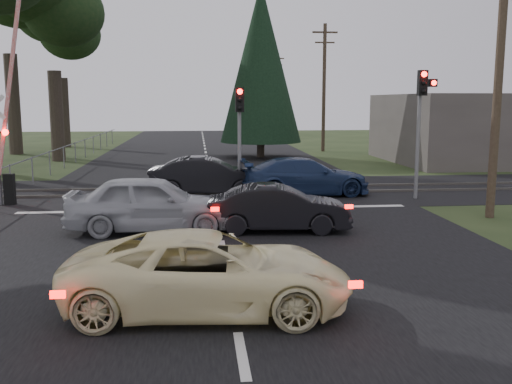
{
  "coord_description": "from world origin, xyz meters",
  "views": [
    {
      "loc": [
        -0.59,
        -10.67,
        3.6
      ],
      "look_at": [
        0.89,
        3.67,
        1.3
      ],
      "focal_mm": 40.0,
      "sensor_mm": 36.0,
      "label": 1
    }
  ],
  "objects": [
    {
      "name": "road",
      "position": [
        0.0,
        10.0,
        0.01
      ],
      "size": [
        14.0,
        100.0,
        0.01
      ],
      "primitive_type": "cube",
      "color": "black",
      "rests_on": "ground"
    },
    {
      "name": "dark_hatchback",
      "position": [
        1.64,
        4.78,
        0.65
      ],
      "size": [
        4.02,
        1.65,
        1.3
      ],
      "primitive_type": "imported",
      "rotation": [
        0.0,
        0.0,
        1.5
      ],
      "color": "black",
      "rests_on": "ground"
    },
    {
      "name": "fence_left",
      "position": [
        -7.8,
        22.5,
        0.0
      ],
      "size": [
        0.1,
        36.0,
        1.2
      ],
      "primitive_type": null,
      "color": "slate",
      "rests_on": "ground"
    },
    {
      "name": "traffic_signal_right",
      "position": [
        7.55,
        9.47,
        3.31
      ],
      "size": [
        0.68,
        0.48,
        4.7
      ],
      "color": "slate",
      "rests_on": "ground"
    },
    {
      "name": "rail_far",
      "position": [
        0.0,
        12.8,
        0.05
      ],
      "size": [
        120.0,
        0.12,
        0.1
      ],
      "primitive_type": "cube",
      "color": "#59544C",
      "rests_on": "ground"
    },
    {
      "name": "euc_tree_e",
      "position": [
        -11.0,
        36.0,
        9.51
      ],
      "size": [
        6.0,
        6.0,
        13.2
      ],
      "color": "#473D33",
      "rests_on": "ground"
    },
    {
      "name": "crossing_signal",
      "position": [
        -7.27,
        9.79,
        2.06
      ],
      "size": [
        1.62,
        0.38,
        6.96
      ],
      "color": "slate",
      "rests_on": "ground"
    },
    {
      "name": "dark_car_far",
      "position": [
        -0.2,
        11.12,
        0.74
      ],
      "size": [
        4.54,
        1.73,
        1.48
      ],
      "primitive_type": "imported",
      "rotation": [
        0.0,
        0.0,
        1.53
      ],
      "color": "black",
      "rests_on": "ground"
    },
    {
      "name": "silver_car",
      "position": [
        -1.88,
        5.11,
        0.79
      ],
      "size": [
        4.68,
        1.97,
        1.58
      ],
      "primitive_type": "imported",
      "rotation": [
        0.0,
        0.0,
        1.55
      ],
      "color": "#A2A4A9",
      "rests_on": "ground"
    },
    {
      "name": "rail_near",
      "position": [
        0.0,
        11.2,
        0.05
      ],
      "size": [
        120.0,
        0.12,
        0.1
      ],
      "primitive_type": "cube",
      "color": "#59544C",
      "rests_on": "ground"
    },
    {
      "name": "utility_pole_far",
      "position": [
        8.5,
        55.0,
        4.73
      ],
      "size": [
        1.8,
        0.26,
        9.0
      ],
      "color": "#4C3D2D",
      "rests_on": "ground"
    },
    {
      "name": "stop_line",
      "position": [
        0.0,
        8.2,
        0.01
      ],
      "size": [
        13.0,
        0.35,
        0.0
      ],
      "primitive_type": "cube",
      "color": "silver",
      "rests_on": "ground"
    },
    {
      "name": "utility_pole_mid",
      "position": [
        8.5,
        30.0,
        4.73
      ],
      "size": [
        1.8,
        0.26,
        9.0
      ],
      "color": "#4C3D2D",
      "rests_on": "ground"
    },
    {
      "name": "utility_pole_near",
      "position": [
        8.5,
        6.0,
        4.73
      ],
      "size": [
        1.8,
        0.26,
        9.0
      ],
      "color": "#4C3D2D",
      "rests_on": "ground"
    },
    {
      "name": "blue_sedan",
      "position": [
        3.51,
        10.77,
        0.73
      ],
      "size": [
        5.16,
        2.46,
        1.45
      ],
      "primitive_type": "imported",
      "rotation": [
        0.0,
        0.0,
        1.66
      ],
      "color": "navy",
      "rests_on": "ground"
    },
    {
      "name": "rail_corridor",
      "position": [
        0.0,
        12.0,
        0.01
      ],
      "size": [
        120.0,
        8.0,
        0.01
      ],
      "primitive_type": "cube",
      "color": "black",
      "rests_on": "ground"
    },
    {
      "name": "conifer_tree",
      "position": [
        3.5,
        26.0,
        5.99
      ],
      "size": [
        5.2,
        5.2,
        11.0
      ],
      "color": "#473D33",
      "rests_on": "ground"
    },
    {
      "name": "traffic_signal_center",
      "position": [
        1.0,
        10.68,
        2.81
      ],
      "size": [
        0.32,
        0.48,
        4.1
      ],
      "color": "slate",
      "rests_on": "ground"
    },
    {
      "name": "building_right",
      "position": [
        18.0,
        22.0,
        2.0
      ],
      "size": [
        14.0,
        10.0,
        4.0
      ],
      "primitive_type": "cube",
      "color": "#59514C",
      "rests_on": "ground"
    },
    {
      "name": "cream_coupe",
      "position": [
        -0.42,
        -1.17,
        0.68
      ],
      "size": [
        5.07,
        2.63,
        1.36
      ],
      "primitive_type": "imported",
      "rotation": [
        0.0,
        0.0,
        1.49
      ],
      "color": "#FDF1B6",
      "rests_on": "ground"
    },
    {
      "name": "ground",
      "position": [
        0.0,
        0.0,
        0.0
      ],
      "size": [
        120.0,
        120.0,
        0.0
      ],
      "primitive_type": "plane",
      "color": "#223216",
      "rests_on": "ground"
    }
  ]
}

